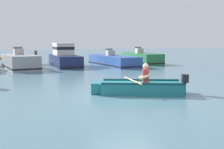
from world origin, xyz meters
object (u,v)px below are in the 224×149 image
object	(u,v)px
moored_boat_navy	(64,57)
moored_boat_green	(141,58)
moored_boat_grey	(20,62)
rowboat_with_person	(140,87)
moored_boat_blue	(113,61)

from	to	relation	value
moored_boat_navy	moored_boat_green	xyz separation A→B (m)	(7.17, -0.42, -0.25)
moored_boat_navy	moored_boat_green	bearing A→B (deg)	-3.39
moored_boat_grey	rowboat_with_person	bearing A→B (deg)	-75.80
rowboat_with_person	moored_boat_grey	distance (m)	12.49
rowboat_with_person	moored_boat_blue	bearing A→B (deg)	69.39
rowboat_with_person	moored_boat_navy	distance (m)	12.87
moored_boat_grey	moored_boat_navy	bearing A→B (deg)	11.84
moored_boat_navy	moored_boat_green	distance (m)	7.18
rowboat_with_person	moored_boat_grey	xyz separation A→B (m)	(-3.06, 12.11, 0.25)
rowboat_with_person	moored_boat_blue	xyz separation A→B (m)	(4.34, 11.53, 0.15)
moored_boat_grey	moored_boat_green	bearing A→B (deg)	1.72
moored_boat_blue	moored_boat_green	xyz separation A→B (m)	(3.33, 0.90, 0.06)
moored_boat_navy	moored_boat_blue	bearing A→B (deg)	-19.00
moored_boat_navy	moored_boat_green	world-z (taller)	moored_boat_navy
moored_boat_grey	moored_boat_green	size ratio (longest dim) A/B	1.02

